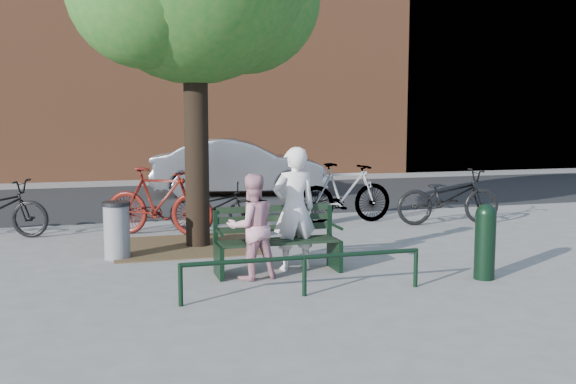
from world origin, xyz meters
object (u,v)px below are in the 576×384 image
object	(u,v)px
person_right	(252,227)
bollard	(485,239)
park_bench	(277,238)
parked_car	(239,167)
person_left	(294,209)
litter_bin	(117,230)
bicycle_c	(214,206)

from	to	relation	value
person_right	bollard	world-z (taller)	person_right
park_bench	person_right	distance (m)	0.56
park_bench	parked_car	size ratio (longest dim) A/B	0.37
park_bench	parked_car	bearing A→B (deg)	81.41
person_left	parked_car	world-z (taller)	person_left
person_left	person_right	bearing A→B (deg)	22.78
park_bench	litter_bin	distance (m)	2.62
person_right	litter_bin	xyz separation A→B (m)	(-1.71, 1.79, -0.27)
person_right	bicycle_c	distance (m)	3.97
person_right	parked_car	distance (m)	9.14
person_right	park_bench	bearing A→B (deg)	-155.40
person_left	person_right	world-z (taller)	person_left
parked_car	bollard	bearing A→B (deg)	-160.99
parked_car	litter_bin	bearing A→B (deg)	166.06
person_left	parked_car	bearing A→B (deg)	-100.65
person_left	bollard	world-z (taller)	person_left
person_left	bollard	size ratio (longest dim) A/B	1.71
person_right	bollard	distance (m)	3.14
park_bench	bicycle_c	distance (m)	3.68
bollard	person_left	bearing A→B (deg)	151.62
park_bench	bicycle_c	world-z (taller)	park_bench
bollard	bicycle_c	size ratio (longest dim) A/B	0.60
person_left	person_right	distance (m)	0.80
park_bench	bicycle_c	xyz separation A→B (m)	(-0.25, 3.67, -0.03)
person_right	litter_bin	distance (m)	2.49
litter_bin	parked_car	bearing A→B (deg)	64.35
park_bench	person_left	world-z (taller)	person_left
park_bench	bollard	xyz separation A→B (m)	(2.58, -1.17, 0.07)
parked_car	park_bench	bearing A→B (deg)	-176.88
bollard	bicycle_c	world-z (taller)	bollard
bollard	litter_bin	distance (m)	5.43
litter_bin	bicycle_c	bearing A→B (deg)	48.96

